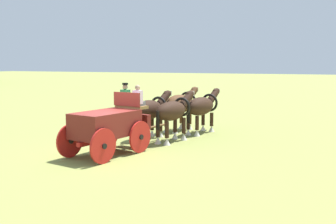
% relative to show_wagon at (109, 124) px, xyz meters
% --- Properties ---
extents(ground_plane, '(220.00, 220.00, 0.00)m').
position_rel_show_wagon_xyz_m(ground_plane, '(-0.18, 0.04, -1.17)').
color(ground_plane, olive).
extents(show_wagon, '(5.64, 2.40, 2.68)m').
position_rel_show_wagon_xyz_m(show_wagon, '(0.00, 0.00, 0.00)').
color(show_wagon, maroon).
rests_on(show_wagon, ground).
extents(draft_horse_rear_near, '(2.94, 1.29, 2.15)m').
position_rel_show_wagon_xyz_m(draft_horse_rear_near, '(3.53, -0.06, 0.12)').
color(draft_horse_rear_near, '#331E14').
rests_on(draft_horse_rear_near, ground).
extents(draft_horse_rear_off, '(2.97, 1.24, 2.19)m').
position_rel_show_wagon_xyz_m(draft_horse_rear_off, '(3.27, -1.34, 0.16)').
color(draft_horse_rear_off, '#331E14').
rests_on(draft_horse_rear_off, ground).
extents(draft_horse_lead_near, '(3.06, 1.38, 2.20)m').
position_rel_show_wagon_xyz_m(draft_horse_lead_near, '(6.06, -0.59, 0.17)').
color(draft_horse_lead_near, brown).
rests_on(draft_horse_lead_near, ground).
extents(draft_horse_lead_off, '(3.12, 1.31, 2.17)m').
position_rel_show_wagon_xyz_m(draft_horse_lead_off, '(5.81, -1.86, 0.14)').
color(draft_horse_lead_off, '#331E14').
rests_on(draft_horse_lead_off, ground).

